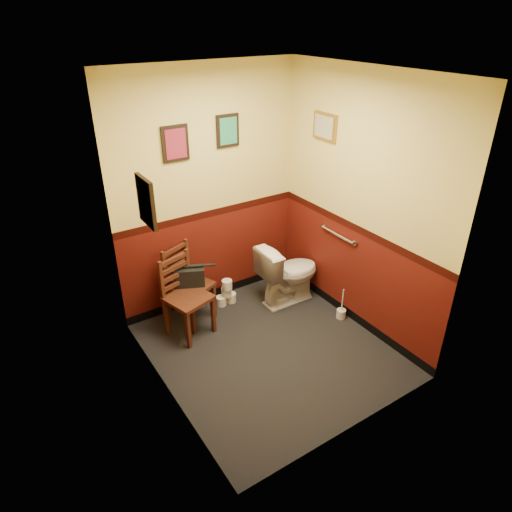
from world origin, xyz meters
The scene contains 17 objects.
floor centered at (0.00, 0.00, 0.00)m, with size 2.20×2.40×0.00m, color black.
ceiling centered at (0.00, 0.00, 2.70)m, with size 2.20×2.40×0.00m, color silver.
wall_back centered at (0.00, 1.20, 1.35)m, with size 2.20×2.70×0.00m, color #50120C.
wall_front centered at (0.00, -1.20, 1.35)m, with size 2.20×2.70×0.00m, color #50120C.
wall_left centered at (-1.10, 0.00, 1.35)m, with size 2.40×2.70×0.00m, color #50120C.
wall_right centered at (1.10, 0.00, 1.35)m, with size 2.40×2.70×0.00m, color #50120C.
grab_bar centered at (1.07, 0.25, 0.95)m, with size 0.05×0.56×0.06m.
framed_print_back_a centered at (-0.35, 1.18, 1.95)m, with size 0.28×0.04×0.36m.
framed_print_back_b centered at (0.25, 1.18, 2.00)m, with size 0.26×0.04×0.34m.
framed_print_left centered at (-1.08, 0.10, 1.85)m, with size 0.04×0.30×0.38m.
framed_print_right centered at (1.08, 0.60, 2.05)m, with size 0.04×0.34×0.28m.
toilet centered at (0.72, 0.65, 0.37)m, with size 0.42×0.76×0.74m, color white.
toilet_brush centered at (1.01, 0.02, 0.06)m, with size 0.11×0.11×0.38m.
chair_left centered at (-0.56, 0.75, 0.45)m, with size 0.52×0.52×0.89m.
chair_right centered at (-0.45, 0.96, 0.45)m, with size 0.55×0.55×0.90m.
handbag centered at (-0.43, 0.92, 0.57)m, with size 0.37×0.29×0.24m.
tp_stack centered at (0.06, 0.98, 0.14)m, with size 0.26×0.16×0.34m.
Camera 1 is at (-2.13, -3.03, 3.12)m, focal length 32.00 mm.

